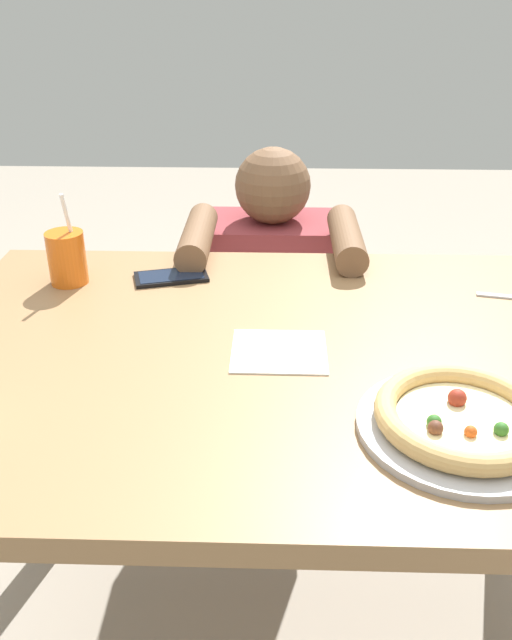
% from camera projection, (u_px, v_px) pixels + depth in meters
% --- Properties ---
extents(ground_plane, '(8.00, 8.00, 0.00)m').
position_uv_depth(ground_plane, '(288.00, 640.00, 1.48)').
color(ground_plane, '#9E9384').
extents(dining_table, '(1.30, 0.87, 0.75)m').
position_uv_depth(dining_table, '(296.00, 402.00, 1.18)').
color(dining_table, '#936D47').
rests_on(dining_table, ground).
extents(pizza_near, '(0.29, 0.29, 0.04)m').
position_uv_depth(pizza_near, '(461.00, 420.00, 0.92)').
color(pizza_near, '#B7B7BC').
rests_on(pizza_near, dining_table).
extents(drink_cup_colored, '(0.08, 0.08, 0.19)m').
position_uv_depth(drink_cup_colored, '(67.00, 257.00, 1.35)').
color(drink_cup_colored, orange).
rests_on(drink_cup_colored, dining_table).
extents(paper_napkin, '(0.16, 0.14, 0.00)m').
position_uv_depth(paper_napkin, '(279.00, 351.00, 1.12)').
color(paper_napkin, white).
rests_on(paper_napkin, dining_table).
extents(cell_phone, '(0.16, 0.11, 0.01)m').
position_uv_depth(cell_phone, '(171.00, 277.00, 1.39)').
color(cell_phone, black).
rests_on(cell_phone, dining_table).
extents(diner_seated, '(0.41, 0.52, 0.93)m').
position_uv_depth(diner_seated, '(271.00, 330.00, 1.86)').
color(diner_seated, '#333847').
rests_on(diner_seated, ground).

